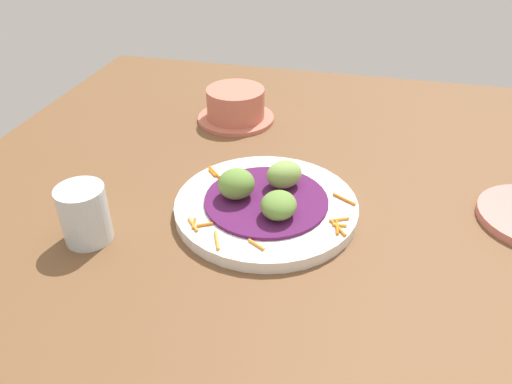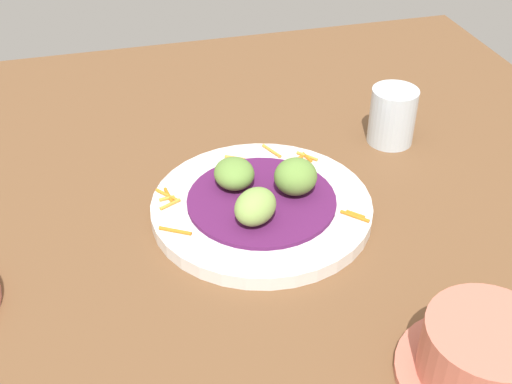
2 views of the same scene
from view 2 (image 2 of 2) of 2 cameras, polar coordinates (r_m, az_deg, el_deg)
The scene contains 9 objects.
table_surface at distance 74.77cm, azimuth -1.48°, elevation -4.22°, with size 110.00×110.00×2.00cm, color brown.
main_plate at distance 76.47cm, azimuth 0.49°, elevation -1.37°, with size 25.80×25.80×1.71cm, color white.
cabbage_bed at distance 75.80cm, azimuth 0.49°, elevation -0.71°, with size 17.39×17.39×0.51cm, color #51194C.
carrot_garnish at distance 78.13cm, azimuth -0.80°, elevation 0.51°, with size 23.06×18.67×0.40cm.
guac_scoop_left at distance 71.16cm, azimuth -0.06°, elevation -1.28°, with size 4.21×5.34×3.92cm, color #84A851.
guac_scoop_center at distance 75.74cm, azimuth 3.48°, elevation 1.37°, with size 4.95×5.16×4.19cm, color olive.
guac_scoop_right at distance 76.92cm, azimuth -1.92°, elevation 1.63°, with size 5.35×4.77×3.32cm, color olive.
terracotta_bowl at distance 61.02cm, azimuth 19.24°, elevation -13.39°, with size 14.59×14.59×6.33cm.
water_glass at distance 90.38cm, azimuth 11.83°, elevation 6.51°, with size 6.23×6.23×7.77cm, color silver.
Camera 2 is at (12.75, 55.61, 49.34)cm, focal length 45.82 mm.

